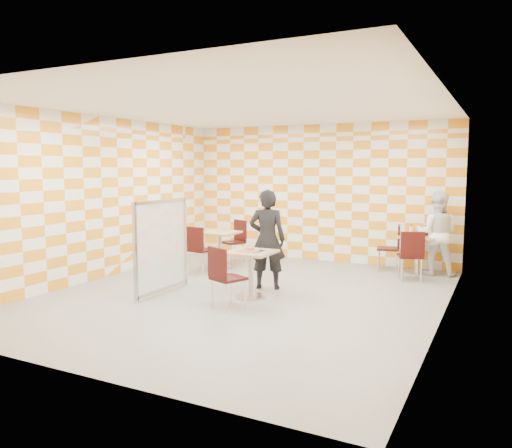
# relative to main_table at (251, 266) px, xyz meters

# --- Properties ---
(room_shell) EXTENTS (7.00, 7.00, 7.00)m
(room_shell) POSITION_rel_main_table_xyz_m (-0.14, 0.62, 0.99)
(room_shell) COLOR gray
(room_shell) RESTS_ON ground
(main_table) EXTENTS (0.70, 0.70, 0.75)m
(main_table) POSITION_rel_main_table_xyz_m (0.00, 0.00, 0.00)
(main_table) COLOR tan
(main_table) RESTS_ON ground
(second_table) EXTENTS (0.70, 0.70, 0.75)m
(second_table) POSITION_rel_main_table_xyz_m (2.06, 3.10, 0.00)
(second_table) COLOR tan
(second_table) RESTS_ON ground
(empty_table) EXTENTS (0.70, 0.70, 0.75)m
(empty_table) POSITION_rel_main_table_xyz_m (-1.66, 1.84, 0.00)
(empty_table) COLOR tan
(empty_table) RESTS_ON ground
(chair_main_front) EXTENTS (0.56, 0.56, 0.92)m
(chair_main_front) POSITION_rel_main_table_xyz_m (-0.04, -0.78, 0.04)
(chair_main_front) COLOR black
(chair_main_front) RESTS_ON ground
(chair_second_front) EXTENTS (0.54, 0.55, 0.92)m
(chair_second_front) POSITION_rel_main_table_xyz_m (2.08, 2.30, 0.04)
(chair_second_front) COLOR black
(chair_second_front) RESTS_ON ground
(chair_second_side) EXTENTS (0.50, 0.49, 0.92)m
(chair_second_side) POSITION_rel_main_table_xyz_m (1.60, 3.08, 0.04)
(chair_second_side) COLOR black
(chair_second_side) RESTS_ON ground
(chair_empty_near) EXTENTS (0.46, 0.47, 0.92)m
(chair_empty_near) POSITION_rel_main_table_xyz_m (-1.75, 1.16, 0.04)
(chair_empty_near) COLOR black
(chair_empty_near) RESTS_ON ground
(chair_empty_far) EXTENTS (0.56, 0.57, 0.92)m
(chair_empty_far) POSITION_rel_main_table_xyz_m (-1.65, 2.50, 0.04)
(chair_empty_far) COLOR black
(chair_empty_far) RESTS_ON ground
(partition) EXTENTS (0.08, 1.38, 1.55)m
(partition) POSITION_rel_main_table_xyz_m (-1.41, -0.43, 0.28)
(partition) COLOR white
(partition) RESTS_ON ground
(man_dark) EXTENTS (0.71, 0.57, 1.70)m
(man_dark) POSITION_rel_main_table_xyz_m (-0.03, 0.67, 0.34)
(man_dark) COLOR black
(man_dark) RESTS_ON ground
(man_white) EXTENTS (0.83, 0.68, 1.61)m
(man_white) POSITION_rel_main_table_xyz_m (2.41, 3.12, 0.30)
(man_white) COLOR white
(man_white) RESTS_ON ground
(pizza_on_foil) EXTENTS (0.40, 0.40, 0.04)m
(pizza_on_foil) POSITION_rel_main_table_xyz_m (-0.00, -0.02, 0.26)
(pizza_on_foil) COLOR silver
(pizza_on_foil) RESTS_ON main_table
(sport_bottle) EXTENTS (0.06, 0.06, 0.20)m
(sport_bottle) POSITION_rel_main_table_xyz_m (1.92, 3.16, 0.33)
(sport_bottle) COLOR white
(sport_bottle) RESTS_ON second_table
(soda_bottle) EXTENTS (0.07, 0.07, 0.23)m
(soda_bottle) POSITION_rel_main_table_xyz_m (2.21, 3.15, 0.34)
(soda_bottle) COLOR black
(soda_bottle) RESTS_ON second_table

